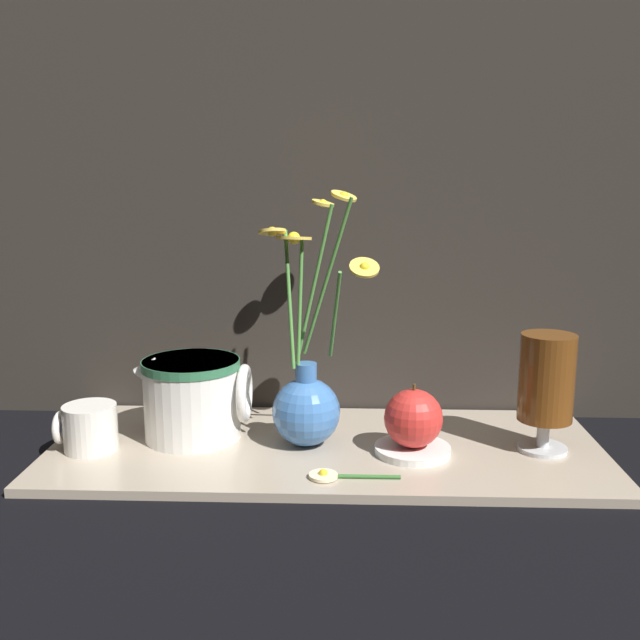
{
  "coord_description": "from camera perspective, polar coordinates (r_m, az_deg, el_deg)",
  "views": [
    {
      "loc": [
        0.03,
        -0.93,
        0.38
      ],
      "look_at": [
        -0.01,
        0.0,
        0.19
      ],
      "focal_mm": 40.0,
      "sensor_mm": 36.0,
      "label": 1
    }
  ],
  "objects": [
    {
      "name": "orange_fruit",
      "position": [
        0.96,
        7.48,
        -7.8
      ],
      "size": [
        0.08,
        0.08,
        0.09
      ],
      "color": "red",
      "rests_on": "saucer_plate"
    },
    {
      "name": "loose_daisy",
      "position": [
        0.9,
        0.85,
        -12.33
      ],
      "size": [
        0.12,
        0.04,
        0.01
      ],
      "color": "#336B2D",
      "rests_on": "shelf"
    },
    {
      "name": "saucer_plate",
      "position": [
        0.98,
        7.41,
        -10.25
      ],
      "size": [
        0.1,
        0.1,
        0.01
      ],
      "color": "white",
      "rests_on": "shelf"
    },
    {
      "name": "yellow_mug",
      "position": [
        1.02,
        -18.02,
        -8.19
      ],
      "size": [
        0.08,
        0.07,
        0.06
      ],
      "color": "silver",
      "rests_on": "shelf"
    },
    {
      "name": "ground_plane",
      "position": [
        1.0,
        0.47,
        -10.57
      ],
      "size": [
        6.0,
        6.0,
        0.0
      ],
      "primitive_type": "plane",
      "color": "black"
    },
    {
      "name": "shelf",
      "position": [
        1.0,
        0.47,
        -10.25
      ],
      "size": [
        0.76,
        0.31,
        0.01
      ],
      "color": "tan",
      "rests_on": "ground_plane"
    },
    {
      "name": "ceramic_pitcher",
      "position": [
        1.02,
        -10.1,
        -5.91
      ],
      "size": [
        0.16,
        0.14,
        0.13
      ],
      "color": "white",
      "rests_on": "shelf"
    },
    {
      "name": "backdrop_wall",
      "position": [
        1.12,
        0.8,
        20.4
      ],
      "size": [
        1.26,
        0.02,
        1.1
      ],
      "color": "#2D2823",
      "rests_on": "ground_plane"
    },
    {
      "name": "tea_glass",
      "position": [
        0.99,
        17.67,
        -4.7
      ],
      "size": [
        0.07,
        0.07,
        0.16
      ],
      "color": "silver",
      "rests_on": "shelf"
    },
    {
      "name": "vase_with_flowers",
      "position": [
        0.98,
        -1.05,
        -6.39
      ],
      "size": [
        0.17,
        0.14,
        0.35
      ],
      "color": "#3F72B7",
      "rests_on": "shelf"
    }
  ]
}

